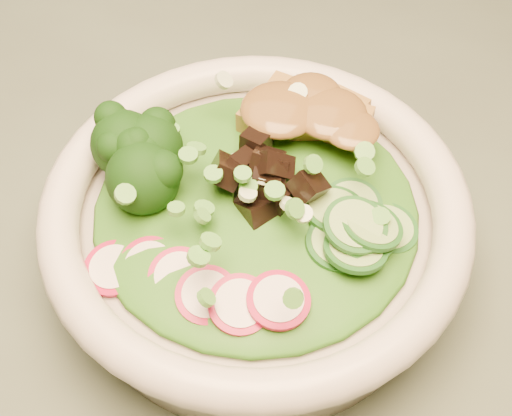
# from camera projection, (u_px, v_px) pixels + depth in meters

# --- Properties ---
(dining_table) EXTENTS (1.20, 0.80, 0.75)m
(dining_table) POSITION_uv_depth(u_px,v_px,m) (46.00, 299.00, 0.63)
(dining_table) COLOR black
(dining_table) RESTS_ON ground
(salad_bowl) EXTENTS (0.28, 0.28, 0.08)m
(salad_bowl) POSITION_uv_depth(u_px,v_px,m) (256.00, 226.00, 0.48)
(salad_bowl) COLOR silver
(salad_bowl) RESTS_ON dining_table
(lettuce_bed) EXTENTS (0.21, 0.21, 0.03)m
(lettuce_bed) POSITION_uv_depth(u_px,v_px,m) (256.00, 207.00, 0.46)
(lettuce_bed) COLOR #1E6014
(lettuce_bed) RESTS_ON salad_bowl
(broccoli_florets) EXTENTS (0.10, 0.10, 0.05)m
(broccoli_florets) POSITION_uv_depth(u_px,v_px,m) (165.00, 159.00, 0.47)
(broccoli_florets) COLOR black
(broccoli_florets) RESTS_ON salad_bowl
(radish_slices) EXTENTS (0.12, 0.07, 0.02)m
(radish_slices) POSITION_uv_depth(u_px,v_px,m) (210.00, 288.00, 0.42)
(radish_slices) COLOR #A10C34
(radish_slices) RESTS_ON salad_bowl
(cucumber_slices) EXTENTS (0.09, 0.09, 0.04)m
(cucumber_slices) POSITION_uv_depth(u_px,v_px,m) (355.00, 234.00, 0.44)
(cucumber_slices) COLOR #90BC68
(cucumber_slices) RESTS_ON salad_bowl
(mushroom_heap) EXTENTS (0.09, 0.09, 0.04)m
(mushroom_heap) POSITION_uv_depth(u_px,v_px,m) (265.00, 179.00, 0.46)
(mushroom_heap) COLOR black
(mushroom_heap) RESTS_ON salad_bowl
(tofu_cubes) EXTENTS (0.11, 0.09, 0.04)m
(tofu_cubes) POSITION_uv_depth(u_px,v_px,m) (300.00, 128.00, 0.49)
(tofu_cubes) COLOR olive
(tofu_cubes) RESTS_ON salad_bowl
(peanut_sauce) EXTENTS (0.07, 0.06, 0.02)m
(peanut_sauce) POSITION_uv_depth(u_px,v_px,m) (301.00, 114.00, 0.48)
(peanut_sauce) COLOR brown
(peanut_sauce) RESTS_ON tofu_cubes
(scallion_garnish) EXTENTS (0.20, 0.20, 0.03)m
(scallion_garnish) POSITION_uv_depth(u_px,v_px,m) (256.00, 182.00, 0.44)
(scallion_garnish) COLOR #52A038
(scallion_garnish) RESTS_ON salad_bowl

